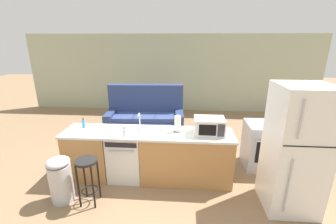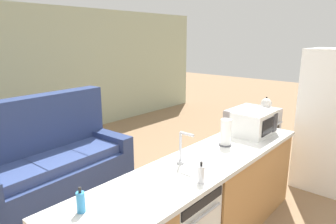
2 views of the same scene
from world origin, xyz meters
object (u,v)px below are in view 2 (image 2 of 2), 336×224
refrigerator (331,120)px  paper_towel_roll (226,133)px  kettle (266,104)px  microwave (254,123)px  couch (49,164)px  dish_soap_bottle (81,202)px  stove_range (252,137)px  soap_bottle (201,174)px

refrigerator → paper_towel_roll: 1.80m
paper_towel_roll → kettle: (1.86, 0.36, -0.05)m
refrigerator → kettle: (0.17, 0.97, 0.05)m
microwave → couch: bearing=124.5°
dish_soap_bottle → paper_towel_roll: bearing=-2.1°
stove_range → couch: 3.05m
refrigerator → kettle: size_ratio=9.08×
kettle → couch: bearing=148.7°
refrigerator → kettle: 0.99m
dish_soap_bottle → stove_range: bearing=7.2°
stove_range → soap_bottle: soap_bottle is taller
microwave → stove_range: bearing=25.4°
refrigerator → paper_towel_roll: refrigerator is taller
paper_towel_roll → soap_bottle: size_ratio=1.60×
microwave → dish_soap_bottle: size_ratio=2.84×
stove_range → paper_towel_roll: bearing=-163.9°
paper_towel_roll → dish_soap_bottle: bearing=177.9°
microwave → paper_towel_roll: paper_towel_roll is taller
refrigerator → soap_bottle: 2.56m
stove_range → paper_towel_roll: size_ratio=3.19×
microwave → kettle: bearing=17.7°
stove_range → couch: couch is taller
microwave → dish_soap_bottle: bearing=176.8°
refrigerator → couch: size_ratio=0.91×
refrigerator → dish_soap_bottle: refrigerator is taller
refrigerator → dish_soap_bottle: (-3.38, 0.67, 0.04)m
kettle → refrigerator: bearing=-99.8°
paper_towel_roll → soap_bottle: 0.90m
microwave → dish_soap_bottle: microwave is taller
soap_bottle → stove_range: bearing=17.0°
stove_range → microwave: size_ratio=1.80×
microwave → paper_towel_roll: 0.53m
paper_towel_roll → soap_bottle: (-0.85, -0.29, -0.07)m
paper_towel_roll → couch: 2.34m
couch → soap_bottle: bearing=-88.3°
couch → paper_towel_roll: bearing=-65.8°
stove_range → soap_bottle: size_ratio=5.11×
soap_bottle → refrigerator: bearing=-7.2°
stove_range → kettle: size_ratio=4.39×
microwave → refrigerator: bearing=-25.3°
paper_towel_roll → stove_range: bearing=16.1°
paper_towel_roll → dish_soap_bottle: (-1.69, 0.06, -0.07)m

